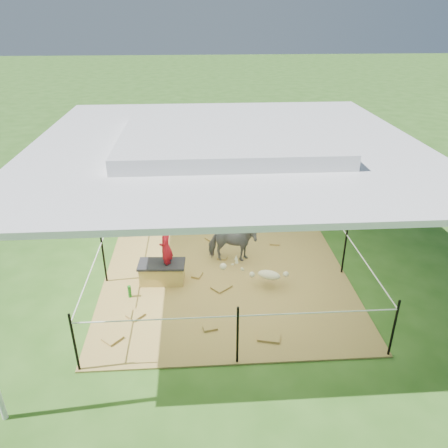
{
  "coord_description": "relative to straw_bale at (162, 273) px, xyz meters",
  "views": [
    {
      "loc": [
        -0.51,
        -7.01,
        4.62
      ],
      "look_at": [
        0.0,
        0.6,
        0.85
      ],
      "focal_mm": 35.0,
      "sensor_mm": 36.0,
      "label": 1
    }
  ],
  "objects": [
    {
      "name": "picnic_table_near",
      "position": [
        3.23,
        8.31,
        0.15
      ],
      "size": [
        1.76,
        1.32,
        0.71
      ],
      "primitive_type": "cube",
      "rotation": [
        0.0,
        0.0,
        0.06
      ],
      "color": "brown",
      "rests_on": "ground"
    },
    {
      "name": "straw_bale",
      "position": [
        0.0,
        0.0,
        0.0
      ],
      "size": [
        0.82,
        0.44,
        0.36
      ],
      "primitive_type": "cube",
      "rotation": [
        0.0,
        0.0,
        -0.05
      ],
      "color": "#B08B40",
      "rests_on": "hay_patch"
    },
    {
      "name": "pink_hat",
      "position": [
        1.36,
        0.65,
        0.69
      ],
      "size": [
        0.25,
        0.25,
        0.12
      ],
      "primitive_type": "cylinder",
      "color": "pink",
      "rests_on": "pony"
    },
    {
      "name": "rope_fence",
      "position": [
        1.2,
        0.09,
        0.44
      ],
      "size": [
        4.54,
        4.54,
        1.0
      ],
      "color": "black",
      "rests_on": "ground"
    },
    {
      "name": "dark_cloth",
      "position": [
        0.0,
        -0.0,
        0.2
      ],
      "size": [
        0.88,
        0.49,
        0.04
      ],
      "primitive_type": "cube",
      "rotation": [
        0.0,
        0.0,
        -0.05
      ],
      "color": "black",
      "rests_on": "straw_bale"
    },
    {
      "name": "trash_barrel",
      "position": [
        5.13,
        6.27,
        0.27
      ],
      "size": [
        0.8,
        0.8,
        0.96
      ],
      "primitive_type": "cylinder",
      "rotation": [
        0.0,
        0.0,
        -0.37
      ],
      "color": "blue",
      "rests_on": "ground"
    },
    {
      "name": "picnic_table_far",
      "position": [
        6.79,
        9.15,
        0.14
      ],
      "size": [
        2.04,
        1.9,
        0.69
      ],
      "primitive_type": "cube",
      "rotation": [
        0.0,
        0.0,
        -0.56
      ],
      "color": "#51321B",
      "rests_on": "ground"
    },
    {
      "name": "green_bottle",
      "position": [
        -0.55,
        -0.45,
        -0.07
      ],
      "size": [
        0.07,
        0.07,
        0.22
      ],
      "primitive_type": "cylinder",
      "rotation": [
        0.0,
        0.0,
        -0.05
      ],
      "color": "#19721C",
      "rests_on": "hay_patch"
    },
    {
      "name": "distant_person",
      "position": [
        2.96,
        7.55,
        0.36
      ],
      "size": [
        0.68,
        0.61,
        1.14
      ],
      "primitive_type": "imported",
      "rotation": [
        0.0,
        0.0,
        3.54
      ],
      "color": "#327ABE",
      "rests_on": "ground"
    },
    {
      "name": "ground",
      "position": [
        1.2,
        0.09,
        -0.21
      ],
      "size": [
        90.0,
        90.0,
        0.0
      ],
      "primitive_type": "plane",
      "color": "#2D5919",
      "rests_on": "ground"
    },
    {
      "name": "canopy_tent",
      "position": [
        1.2,
        0.09,
        2.48
      ],
      "size": [
        6.3,
        6.3,
        2.9
      ],
      "color": "silver",
      "rests_on": "ground"
    },
    {
      "name": "woman",
      "position": [
        0.1,
        0.0,
        0.66
      ],
      "size": [
        0.25,
        0.36,
        0.96
      ],
      "primitive_type": "imported",
      "rotation": [
        0.0,
        0.0,
        -1.63
      ],
      "color": "red",
      "rests_on": "straw_bale"
    },
    {
      "name": "hay_patch",
      "position": [
        1.2,
        0.09,
        -0.19
      ],
      "size": [
        4.6,
        4.6,
        0.03
      ],
      "primitive_type": "cube",
      "color": "brown",
      "rests_on": "ground"
    },
    {
      "name": "pony",
      "position": [
        1.36,
        0.65,
        0.23
      ],
      "size": [
        0.99,
        0.52,
        0.81
      ],
      "primitive_type": "imported",
      "rotation": [
        0.0,
        0.0,
        1.48
      ],
      "color": "#535257",
      "rests_on": "hay_patch"
    },
    {
      "name": "foal",
      "position": [
        1.95,
        -0.3,
        0.1
      ],
      "size": [
        1.15,
        0.91,
        0.56
      ],
      "primitive_type": null,
      "rotation": [
        0.0,
        0.0,
        -0.41
      ],
      "color": "beige",
      "rests_on": "hay_patch"
    }
  ]
}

